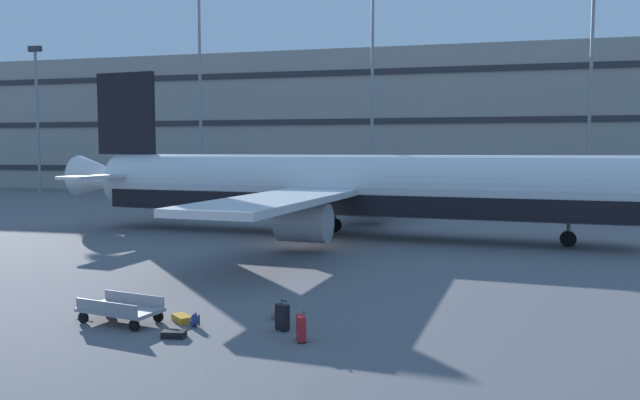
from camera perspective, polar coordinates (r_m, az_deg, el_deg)
name	(u,v)px	position (r m, az deg, el deg)	size (l,w,h in m)	color
ground_plane	(301,244)	(35.99, -1.82, -4.12)	(600.00, 600.00, 0.00)	#5B5B60
terminal_structure	(396,124)	(84.20, 7.12, 7.11)	(164.13, 15.19, 18.29)	gray
airliner	(341,188)	(39.09, 2.02, 1.11)	(41.14, 33.29, 11.08)	silver
light_mast_far_left	(37,107)	(88.31, -24.95, 7.88)	(1.80, 0.50, 18.95)	gray
light_mast_left	(200,77)	(76.59, -11.17, 11.21)	(1.80, 0.50, 25.20)	gray
light_mast_center_left	(372,75)	(70.53, 4.91, 11.60)	(1.80, 0.50, 24.60)	gray
light_mast_center_right	(591,61)	(70.95, 24.06, 11.79)	(1.80, 0.50, 26.09)	gray
suitcase_teal	(282,317)	(18.95, -3.54, -10.85)	(0.48, 0.40, 0.92)	black
suitcase_laid_flat	(182,319)	(20.42, -12.79, -10.76)	(0.87, 0.82, 0.22)	orange
suitcase_orange	(174,334)	(18.86, -13.50, -12.10)	(0.75, 0.49, 0.20)	black
suitcase_silver	(301,328)	(17.92, -1.79, -11.85)	(0.40, 0.52, 0.91)	#B21E23
backpack_upright	(194,321)	(19.75, -11.67, -10.99)	(0.41, 0.39, 0.48)	navy
backpack_red	(275,312)	(20.23, -4.23, -10.42)	(0.33, 0.37, 0.55)	gray
baggage_cart	(121,310)	(20.77, -18.16, -9.71)	(3.37, 1.79, 0.82)	gray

